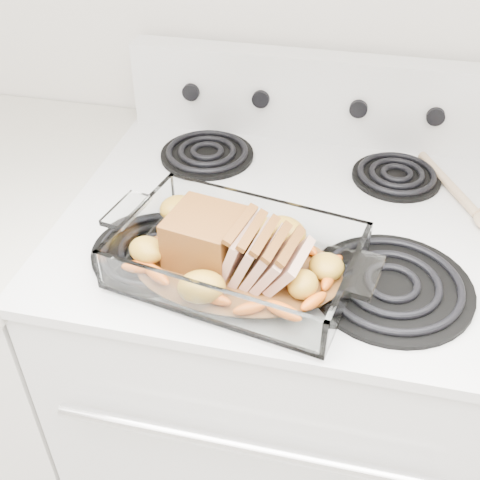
% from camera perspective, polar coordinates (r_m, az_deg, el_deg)
% --- Properties ---
extents(electric_range, '(0.78, 0.70, 1.12)m').
position_cam_1_polar(electric_range, '(1.40, 3.47, -12.61)').
color(electric_range, white).
rests_on(electric_range, ground).
extents(counter_left, '(0.58, 0.68, 0.93)m').
position_cam_1_polar(counter_left, '(1.61, -20.85, -8.08)').
color(counter_left, white).
rests_on(counter_left, ground).
extents(baking_dish, '(0.36, 0.23, 0.07)m').
position_cam_1_polar(baking_dish, '(0.93, -0.27, -2.16)').
color(baking_dish, silver).
rests_on(baking_dish, electric_range).
extents(pork_roast, '(0.22, 0.10, 0.08)m').
position_cam_1_polar(pork_roast, '(0.92, -1.56, -0.56)').
color(pork_roast, '#95551D').
rests_on(pork_roast, baking_dish).
extents(roast_vegetables, '(0.35, 0.19, 0.04)m').
position_cam_1_polar(roast_vegetables, '(0.95, -0.02, -0.33)').
color(roast_vegetables, orange).
rests_on(roast_vegetables, baking_dish).
extents(wooden_spoon, '(0.15, 0.24, 0.02)m').
position_cam_1_polar(wooden_spoon, '(1.17, 21.05, 3.30)').
color(wooden_spoon, tan).
rests_on(wooden_spoon, electric_range).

